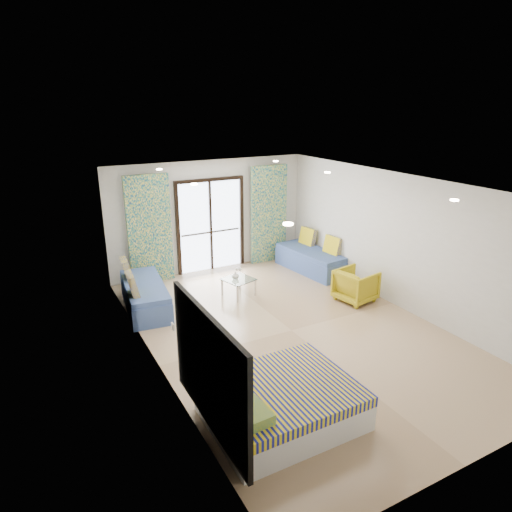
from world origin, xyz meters
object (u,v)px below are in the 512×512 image
daybed_right (312,259)px  coffee_table (239,281)px  bed (280,402)px  daybed_left (144,295)px  armchair (356,284)px

daybed_right → coffee_table: 2.33m
bed → daybed_left: size_ratio=0.94×
daybed_left → daybed_right: 4.24m
daybed_left → coffee_table: 2.00m
daybed_right → armchair: 1.93m
bed → daybed_left: daybed_left is taller
daybed_left → coffee_table: bearing=-3.1°
daybed_left → coffee_table: daybed_left is taller
daybed_right → coffee_table: size_ratio=2.83×
daybed_right → coffee_table: daybed_right is taller
daybed_right → armchair: size_ratio=2.68×
daybed_left → armchair: 4.38m
bed → coffee_table: bearing=71.3°
daybed_right → daybed_left: bearing=175.9°
coffee_table → armchair: bearing=-34.3°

